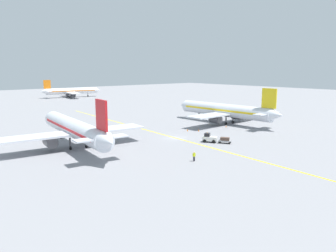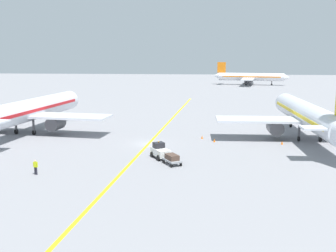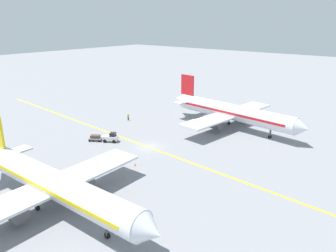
# 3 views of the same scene
# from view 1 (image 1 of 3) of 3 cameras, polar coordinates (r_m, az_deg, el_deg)

# --- Properties ---
(ground_plane) EXTENTS (400.00, 400.00, 0.00)m
(ground_plane) POSITION_cam_1_polar(r_m,az_deg,el_deg) (74.08, 1.29, -2.10)
(ground_plane) COLOR gray
(apron_yellow_centreline) EXTENTS (8.14, 119.78, 0.01)m
(apron_yellow_centreline) POSITION_cam_1_polar(r_m,az_deg,el_deg) (74.08, 1.29, -2.09)
(apron_yellow_centreline) COLOR yellow
(apron_yellow_centreline) RESTS_ON ground
(airplane_at_gate) EXTENTS (28.40, 35.54, 10.60)m
(airplane_at_gate) POSITION_cam_1_polar(r_m,az_deg,el_deg) (67.25, -15.90, -0.51)
(airplane_at_gate) COLOR silver
(airplane_at_gate) RESTS_ON ground
(airplane_adjacent_stand) EXTENTS (28.15, 35.49, 10.60)m
(airplane_adjacent_stand) POSITION_cam_1_polar(r_m,az_deg,el_deg) (94.29, 9.96, 2.66)
(airplane_adjacent_stand) COLOR silver
(airplane_adjacent_stand) RESTS_ON ground
(airplane_distant_taxiing) EXTENTS (31.89, 25.63, 9.54)m
(airplane_distant_taxiing) POSITION_cam_1_polar(r_m,az_deg,el_deg) (184.86, -16.50, 5.84)
(airplane_distant_taxiing) COLOR white
(airplane_distant_taxiing) RESTS_ON ground
(baggage_tug_white) EXTENTS (2.88, 3.34, 2.11)m
(baggage_tug_white) POSITION_cam_1_polar(r_m,az_deg,el_deg) (70.23, 7.21, -2.10)
(baggage_tug_white) COLOR white
(baggage_tug_white) RESTS_ON ground
(baggage_cart_trailing) EXTENTS (2.56, 2.95, 1.24)m
(baggage_cart_trailing) POSITION_cam_1_polar(r_m,az_deg,el_deg) (69.76, 9.87, -2.37)
(baggage_cart_trailing) COLOR gray
(baggage_cart_trailing) RESTS_ON ground
(ground_crew_worker) EXTENTS (0.57, 0.29, 1.68)m
(ground_crew_worker) POSITION_cam_1_polar(r_m,az_deg,el_deg) (55.76, 4.56, -5.24)
(ground_crew_worker) COLOR #23232D
(ground_crew_worker) RESTS_ON ground
(traffic_cone_near_nose) EXTENTS (0.32, 0.32, 0.55)m
(traffic_cone_near_nose) POSITION_cam_1_polar(r_m,az_deg,el_deg) (88.81, 10.09, -0.03)
(traffic_cone_near_nose) COLOR orange
(traffic_cone_near_nose) RESTS_ON ground
(traffic_cone_mid_apron) EXTENTS (0.32, 0.32, 0.55)m
(traffic_cone_mid_apron) POSITION_cam_1_polar(r_m,az_deg,el_deg) (82.06, 5.36, -0.75)
(traffic_cone_mid_apron) COLOR orange
(traffic_cone_mid_apron) RESTS_ON ground
(traffic_cone_by_wingtip) EXTENTS (0.32, 0.32, 0.55)m
(traffic_cone_by_wingtip) POSITION_cam_1_polar(r_m,az_deg,el_deg) (82.21, 3.41, -0.70)
(traffic_cone_by_wingtip) COLOR orange
(traffic_cone_by_wingtip) RESTS_ON ground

